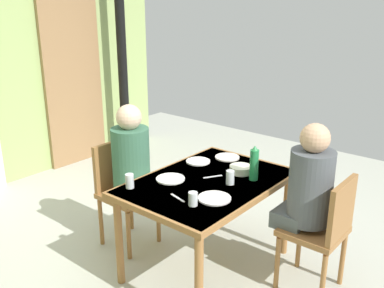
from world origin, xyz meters
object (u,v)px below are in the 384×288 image
(dining_table, at_px, (208,190))
(serving_bowl_center, at_px, (241,169))
(chair_far_diner, at_px, (122,187))
(person_far_diner, at_px, (132,159))
(chair_near_diner, at_px, (324,228))
(water_bottle_green_near, at_px, (254,164))
(person_near_diner, at_px, (309,185))

(dining_table, height_order, serving_bowl_center, serving_bowl_center)
(chair_far_diner, bearing_deg, dining_table, 100.04)
(person_far_diner, bearing_deg, chair_far_diner, -90.00)
(chair_near_diner, relative_size, person_far_diner, 1.13)
(chair_near_diner, bearing_deg, person_far_diner, 106.25)
(chair_near_diner, xyz_separation_m, water_bottle_green_near, (-0.05, 0.54, 0.35))
(serving_bowl_center, bearing_deg, dining_table, 160.29)
(person_near_diner, relative_size, person_far_diner, 1.00)
(chair_far_diner, xyz_separation_m, serving_bowl_center, (0.42, -0.89, 0.26))
(chair_far_diner, height_order, person_far_diner, person_far_diner)
(serving_bowl_center, bearing_deg, chair_near_diner, -89.90)
(chair_near_diner, relative_size, person_near_diner, 1.13)
(chair_far_diner, relative_size, person_far_diner, 1.13)
(chair_far_diner, height_order, person_near_diner, person_near_diner)
(dining_table, relative_size, person_near_diner, 1.63)
(person_far_diner, xyz_separation_m, serving_bowl_center, (0.42, -0.75, -0.03))
(water_bottle_green_near, bearing_deg, person_far_diner, 112.37)
(chair_near_diner, relative_size, water_bottle_green_near, 3.30)
(chair_far_diner, bearing_deg, person_far_diner, 90.00)
(person_far_diner, bearing_deg, dining_table, 102.09)
(serving_bowl_center, bearing_deg, person_far_diner, 119.11)
(dining_table, relative_size, chair_far_diner, 1.44)
(chair_far_diner, xyz_separation_m, water_bottle_green_near, (0.37, -1.03, 0.35))
(chair_near_diner, height_order, water_bottle_green_near, water_bottle_green_near)
(person_near_diner, distance_m, person_far_diner, 1.37)
(chair_far_diner, bearing_deg, person_near_diner, 106.25)
(chair_near_diner, distance_m, person_near_diner, 0.31)
(dining_table, xyz_separation_m, water_bottle_green_near, (0.23, -0.25, 0.20))
(chair_near_diner, xyz_separation_m, person_far_diner, (-0.42, 1.44, 0.28))
(person_far_diner, distance_m, water_bottle_green_near, 0.97)
(person_far_diner, relative_size, water_bottle_green_near, 2.92)
(chair_near_diner, bearing_deg, dining_table, 109.57)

